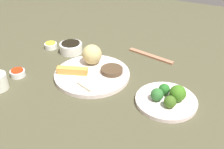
{
  "coord_description": "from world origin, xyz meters",
  "views": [
    {
      "loc": [
        0.71,
        0.44,
        0.57
      ],
      "look_at": [
        -0.0,
        0.09,
        0.06
      ],
      "focal_mm": 42.5,
      "sensor_mm": 36.0,
      "label": 1
    }
  ],
  "objects": [
    {
      "name": "spring_roll",
      "position": [
        0.03,
        -0.06,
        0.05
      ],
      "size": [
        0.06,
        0.12,
        0.02
      ],
      "primitive_type": "cube",
      "rotation": [
        0.0,
        0.0,
        1.92
      ],
      "color": "gold",
      "rests_on": "main_plate"
    },
    {
      "name": "stir_fry_heap",
      "position": [
        -0.05,
        0.06,
        0.04
      ],
      "size": [
        0.08,
        0.08,
        0.02
      ],
      "primitive_type": "cylinder",
      "color": "#4A3724",
      "rests_on": "main_plate"
    },
    {
      "name": "rice_scoop",
      "position": [
        -0.08,
        -0.04,
        0.08
      ],
      "size": [
        0.08,
        0.08,
        0.08
      ],
      "primitive_type": "sphere",
      "color": "tan",
      "rests_on": "main_plate"
    },
    {
      "name": "soy_sauce_bowl",
      "position": [
        -0.14,
        -0.18,
        0.04
      ],
      "size": [
        0.1,
        0.1,
        0.04
      ],
      "primitive_type": "cylinder",
      "color": "white",
      "rests_on": "tabletop"
    },
    {
      "name": "broccoli_floret_0",
      "position": [
        0.04,
        0.27,
        0.06
      ],
      "size": [
        0.04,
        0.04,
        0.04
      ],
      "primitive_type": "sphere",
      "color": "#2E692E",
      "rests_on": "broccoli_plate"
    },
    {
      "name": "main_plate",
      "position": [
        -0.01,
        0.0,
        0.03
      ],
      "size": [
        0.28,
        0.28,
        0.02
      ],
      "primitive_type": "cylinder",
      "color": "white",
      "rests_on": "tabletop"
    },
    {
      "name": "broccoli_floret_1",
      "position": [
        -0.01,
        0.28,
        0.05
      ],
      "size": [
        0.04,
        0.04,
        0.04
      ],
      "primitive_type": "sphere",
      "color": "#246723",
      "rests_on": "broccoli_plate"
    },
    {
      "name": "sauce_ramekin_sweet_and_sour_liquid",
      "position": [
        0.11,
        -0.25,
        0.04
      ],
      "size": [
        0.05,
        0.05,
        0.0
      ],
      "primitive_type": "cylinder",
      "color": "red",
      "rests_on": "sauce_ramekin_sweet_and_sour"
    },
    {
      "name": "chopsticks_pair",
      "position": [
        -0.26,
        0.15,
        0.02
      ],
      "size": [
        0.06,
        0.21,
        0.01
      ],
      "primitive_type": "cube",
      "rotation": [
        0.0,
        0.0,
        1.37
      ],
      "color": "#AE7152",
      "rests_on": "tabletop"
    },
    {
      "name": "broccoli_floret_3",
      "position": [
        0.01,
        0.33,
        0.06
      ],
      "size": [
        0.05,
        0.05,
        0.05
      ],
      "primitive_type": "sphere",
      "color": "#3C721C",
      "rests_on": "broccoli_plate"
    },
    {
      "name": "sauce_ramekin_hot_mustard_liquid",
      "position": [
        -0.13,
        -0.29,
        0.04
      ],
      "size": [
        0.05,
        0.05,
        0.0
      ],
      "primitive_type": "cylinder",
      "color": "yellow",
      "rests_on": "sauce_ramekin_hot_mustard"
    },
    {
      "name": "sauce_ramekin_sweet_and_sour",
      "position": [
        0.11,
        -0.25,
        0.03
      ],
      "size": [
        0.06,
        0.06,
        0.02
      ],
      "primitive_type": "cylinder",
      "color": "white",
      "rests_on": "tabletop"
    },
    {
      "name": "crab_rangoon_wonton",
      "position": [
        0.05,
        0.04,
        0.04
      ],
      "size": [
        0.1,
        0.1,
        0.01
      ],
      "primitive_type": "cube",
      "rotation": [
        0.0,
        0.0,
        -0.35
      ],
      "color": "beige",
      "rests_on": "main_plate"
    },
    {
      "name": "broccoli_plate",
      "position": [
        0.02,
        0.3,
        0.03
      ],
      "size": [
        0.2,
        0.2,
        0.01
      ],
      "primitive_type": "cylinder",
      "color": "white",
      "rests_on": "tabletop"
    },
    {
      "name": "tabletop",
      "position": [
        0.0,
        0.0,
        0.01
      ],
      "size": [
        2.2,
        2.2,
        0.02
      ],
      "primitive_type": "cube",
      "color": "#484630",
      "rests_on": "ground"
    },
    {
      "name": "sauce_ramekin_hot_mustard",
      "position": [
        -0.13,
        -0.29,
        0.03
      ],
      "size": [
        0.06,
        0.06,
        0.02
      ],
      "primitive_type": "cylinder",
      "color": "white",
      "rests_on": "tabletop"
    },
    {
      "name": "soy_sauce_bowl_liquid",
      "position": [
        -0.14,
        -0.18,
        0.06
      ],
      "size": [
        0.08,
        0.08,
        0.0
      ],
      "primitive_type": "cylinder",
      "color": "black",
      "rests_on": "soy_sauce_bowl"
    },
    {
      "name": "broccoli_floret_2",
      "position": [
        0.05,
        0.32,
        0.05
      ],
      "size": [
        0.04,
        0.04,
        0.04
      ],
      "primitive_type": "sphere",
      "color": "#3C611D",
      "rests_on": "broccoli_plate"
    }
  ]
}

